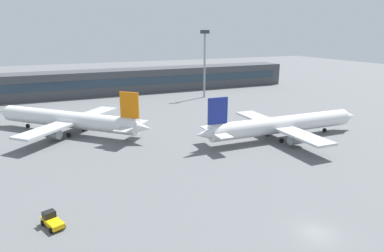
{
  "coord_description": "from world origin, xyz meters",
  "views": [
    {
      "loc": [
        -28.32,
        -27.26,
        23.35
      ],
      "look_at": [
        1.46,
        40.0,
        3.0
      ],
      "focal_mm": 32.39,
      "sensor_mm": 36.0,
      "label": 1
    }
  ],
  "objects": [
    {
      "name": "floodlight_tower_west",
      "position": [
        25.88,
        84.15,
        13.73
      ],
      "size": [
        3.2,
        0.8,
        23.49
      ],
      "color": "gray",
      "rests_on": "ground_plane"
    },
    {
      "name": "airplane_mid",
      "position": [
        -23.33,
        56.02,
        3.31
      ],
      "size": [
        33.45,
        33.68,
        10.85
      ],
      "color": "white",
      "rests_on": "ground_plane"
    },
    {
      "name": "terminal_building",
      "position": [
        0.0,
        104.78,
        4.5
      ],
      "size": [
        140.37,
        12.13,
        9.0
      ],
      "color": "#3F4247",
      "rests_on": "ground_plane"
    },
    {
      "name": "ground_plane",
      "position": [
        0.0,
        40.0,
        0.0
      ],
      "size": [
        400.0,
        400.0,
        0.0
      ],
      "primitive_type": "plane",
      "color": "slate"
    },
    {
      "name": "baggage_tug_yellow",
      "position": [
        -28.77,
        14.42,
        0.8
      ],
      "size": [
        2.81,
        3.9,
        1.75
      ],
      "color": "#F2B20C",
      "rests_on": "ground_plane"
    },
    {
      "name": "airplane_near",
      "position": [
        20.27,
        32.24,
        3.21
      ],
      "size": [
        42.54,
        29.56,
        10.52
      ],
      "color": "silver",
      "rests_on": "ground_plane"
    }
  ]
}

